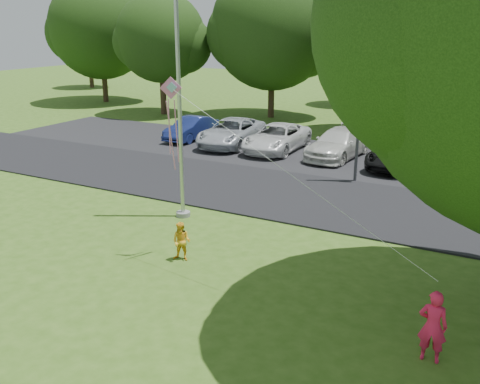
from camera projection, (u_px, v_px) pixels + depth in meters
The scene contains 11 objects.
ground at pixel (187, 301), 13.11m from camera, with size 120.00×120.00×0.00m, color #355D18.
park_road at pixel (317, 199), 20.65m from camera, with size 60.00×6.00×0.06m, color black.
parking_strip at pixel (364, 162), 26.10m from camera, with size 42.00×7.00×0.06m, color black.
flagpole at pixel (179, 98), 17.62m from camera, with size 0.50×0.50×10.00m.
street_lamp at pixel (367, 90), 21.73m from camera, with size 1.76×0.81×6.53m.
trash_can at pixel (434, 176), 22.23m from camera, with size 0.55×0.55×0.87m.
tree_row at pixel (440, 37), 30.98m from camera, with size 64.35×11.94×10.88m.
parked_cars at pixel (350, 146), 26.27m from camera, with size 22.17×5.46×1.45m.
woman at pixel (433, 326), 10.61m from camera, with size 0.57×0.37×1.56m, color #FE2155.
child_yellow at pixel (182, 241), 15.24m from camera, with size 0.56×0.43×1.14m, color yellow.
kite at pixel (177, 108), 14.24m from camera, with size 7.70×2.06×3.41m.
Camera 1 is at (6.69, -9.66, 6.54)m, focal length 40.00 mm.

